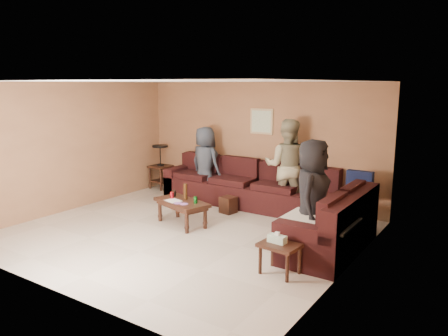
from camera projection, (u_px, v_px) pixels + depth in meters
name	position (u px, v px, depth m)	size (l,w,h in m)	color
room	(182.00, 134.00, 7.02)	(5.60, 5.50, 2.50)	#B8AC9B
sectional_sofa	(269.00, 201.00, 8.07)	(4.65, 2.90, 0.97)	black
coffee_table	(182.00, 204.00, 7.69)	(1.16, 0.81, 0.72)	#321910
end_table_left	(161.00, 166.00, 10.36)	(0.48, 0.48, 1.04)	#321910
side_table_right	(280.00, 247.00, 5.69)	(0.54, 0.46, 0.57)	#321910
waste_bin	(228.00, 205.00, 8.44)	(0.26, 0.26, 0.32)	#321910
wall_art	(262.00, 121.00, 8.98)	(0.52, 0.04, 0.52)	tan
person_left	(205.00, 163.00, 9.33)	(0.77, 0.50, 1.58)	#313844
person_middle	(287.00, 166.00, 8.38)	(0.88, 0.69, 1.81)	tan
person_right	(312.00, 196.00, 6.40)	(0.82, 0.54, 1.68)	black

